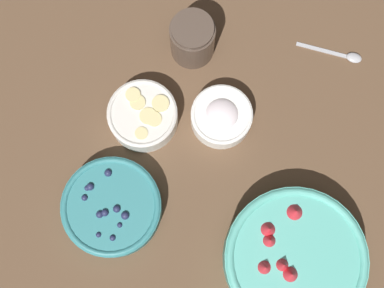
{
  "coord_description": "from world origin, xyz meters",
  "views": [
    {
      "loc": [
        0.17,
        0.02,
        1.05
      ],
      "look_at": [
        -0.04,
        -0.04,
        0.05
      ],
      "focal_mm": 50.0,
      "sensor_mm": 36.0,
      "label": 1
    }
  ],
  "objects_px": {
    "bowl_bananas": "(143,116)",
    "bowl_cream": "(222,117)",
    "bowl_strawberries": "(294,259)",
    "jar_chocolate": "(192,40)",
    "bowl_blueberries": "(112,207)"
  },
  "relations": [
    {
      "from": "bowl_bananas",
      "to": "bowl_cream",
      "type": "xyz_separation_m",
      "value": [
        -0.04,
        0.15,
        -0.0
      ]
    },
    {
      "from": "bowl_strawberries",
      "to": "bowl_cream",
      "type": "relative_size",
      "value": 2.15
    },
    {
      "from": "bowl_blueberries",
      "to": "jar_chocolate",
      "type": "xyz_separation_m",
      "value": [
        -0.36,
        0.06,
        0.02
      ]
    },
    {
      "from": "bowl_cream",
      "to": "jar_chocolate",
      "type": "height_order",
      "value": "jar_chocolate"
    },
    {
      "from": "jar_chocolate",
      "to": "bowl_strawberries",
      "type": "bearing_deg",
      "value": 38.77
    },
    {
      "from": "bowl_strawberries",
      "to": "bowl_cream",
      "type": "xyz_separation_m",
      "value": [
        -0.23,
        -0.2,
        -0.01
      ]
    },
    {
      "from": "bowl_bananas",
      "to": "jar_chocolate",
      "type": "xyz_separation_m",
      "value": [
        -0.17,
        0.05,
        0.02
      ]
    },
    {
      "from": "bowl_bananas",
      "to": "bowl_cream",
      "type": "distance_m",
      "value": 0.16
    },
    {
      "from": "bowl_bananas",
      "to": "bowl_cream",
      "type": "bearing_deg",
      "value": 104.55
    },
    {
      "from": "bowl_cream",
      "to": "jar_chocolate",
      "type": "xyz_separation_m",
      "value": [
        -0.13,
        -0.1,
        0.02
      ]
    },
    {
      "from": "bowl_blueberries",
      "to": "bowl_cream",
      "type": "height_order",
      "value": "bowl_cream"
    },
    {
      "from": "bowl_strawberries",
      "to": "bowl_cream",
      "type": "bearing_deg",
      "value": -139.79
    },
    {
      "from": "bowl_strawberries",
      "to": "bowl_bananas",
      "type": "height_order",
      "value": "bowl_strawberries"
    },
    {
      "from": "bowl_strawberries",
      "to": "bowl_blueberries",
      "type": "bearing_deg",
      "value": -90.6
    },
    {
      "from": "bowl_bananas",
      "to": "bowl_strawberries",
      "type": "bearing_deg",
      "value": 61.05
    }
  ]
}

